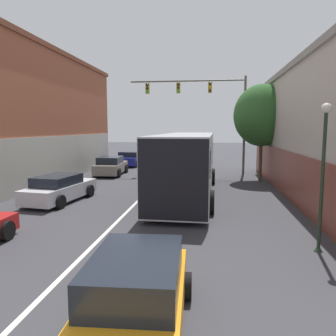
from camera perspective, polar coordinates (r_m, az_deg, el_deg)
The scene contains 9 objects.
lane_center_line at distance 16.48m, azimuth -5.10°, elevation -5.56°, with size 0.14×40.05×0.01m.
bus at distance 17.40m, azimuth 3.38°, elevation 1.23°, with size 3.06×11.98×3.26m.
hatchback_foreground at distance 6.07m, azimuth -5.90°, elevation -21.97°, with size 2.10×4.55×1.37m.
parked_car_left_near at distance 31.54m, azimuth -6.44°, elevation 1.63°, with size 2.34×4.32×1.36m.
parked_car_left_mid at distance 16.80m, azimuth -18.37°, elevation -3.45°, with size 2.38×4.49×1.32m.
parked_car_left_distant at distance 25.43m, azimuth -9.93°, elevation 0.33°, with size 2.19×4.26×1.41m.
traffic_signal_gantry at distance 25.79m, azimuth 6.89°, elevation 11.33°, with size 8.92×0.36×7.48m.
street_lamp at distance 10.22m, azimuth 25.33°, elevation -0.87°, with size 0.28×0.28×4.26m.
street_tree_near at distance 23.10m, azimuth 16.04°, elevation 8.79°, with size 3.77×3.39×6.50m.
Camera 1 is at (3.52, -1.68, 3.57)m, focal length 35.00 mm.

